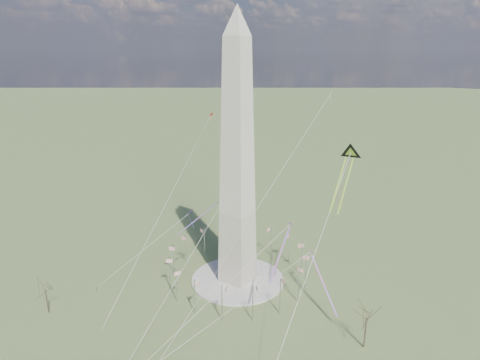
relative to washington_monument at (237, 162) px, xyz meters
The scene contains 14 objects.
ground 47.95m from the washington_monument, ahead, with size 2000.00×2000.00×0.00m, color #43582C.
plaza 47.55m from the washington_monument, ahead, with size 36.00×36.00×0.80m, color beige.
washington_monument is the anchor object (origin of this frame).
flagpole_ring 40.68m from the washington_monument, 169.63° to the right, with size 54.40×54.40×13.00m.
tree_near 66.19m from the washington_monument, 11.76° to the right, with size 8.80×8.80×15.39m.
tree_far 78.42m from the washington_monument, 128.33° to the right, with size 7.55×7.55×13.21m.
person_west 71.04m from the washington_monument, 138.20° to the right, with size 0.79×0.62×1.63m, color gray.
kite_delta_black 40.85m from the washington_monument, ahead, with size 7.98×20.85×17.07m.
kite_diamond_purple 35.60m from the washington_monument, behind, with size 1.64×2.66×8.49m.
kite_streamer_left 34.98m from the washington_monument, 24.08° to the right, with size 4.28×18.99×13.10m.
kite_streamer_mid 20.91m from the washington_monument, 155.95° to the right, with size 11.83×18.72×14.45m.
kite_streamer_right 48.59m from the washington_monument, ahead, with size 17.04×14.37×14.46m.
kite_small_red 52.16m from the washington_monument, 137.54° to the left, with size 1.67×2.44×5.12m.
kite_small_white 56.82m from the washington_monument, 75.62° to the left, with size 1.15×1.50×3.85m.
Camera 1 is at (82.87, -122.93, 86.60)m, focal length 32.00 mm.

